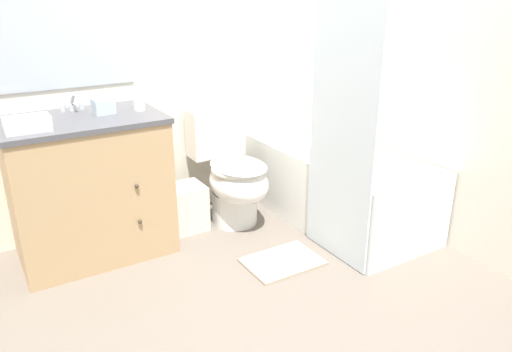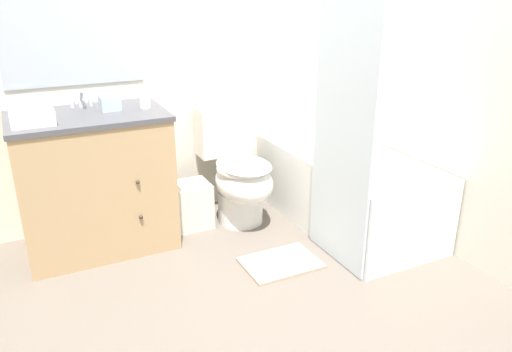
{
  "view_description": "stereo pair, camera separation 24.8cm",
  "coord_description": "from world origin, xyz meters",
  "px_view_note": "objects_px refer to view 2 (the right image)",
  "views": [
    {
      "loc": [
        -1.32,
        -1.65,
        1.57
      ],
      "look_at": [
        0.1,
        0.69,
        0.52
      ],
      "focal_mm": 35.0,
      "sensor_mm": 36.0,
      "label": 1
    },
    {
      "loc": [
        -1.11,
        -1.77,
        1.57
      ],
      "look_at": [
        0.1,
        0.69,
        0.52
      ],
      "focal_mm": 35.0,
      "sensor_mm": 36.0,
      "label": 2
    }
  ],
  "objects_px": {
    "vanity_cabinet": "(95,180)",
    "toilet": "(239,174)",
    "soap_dispenser": "(145,99)",
    "wastebasket": "(189,205)",
    "bathtub": "(344,188)",
    "tissue_box": "(110,102)",
    "hand_towel_folded": "(33,119)",
    "bath_mat": "(281,263)",
    "sink_faucet": "(82,102)",
    "bath_towel_folded": "(380,174)"
  },
  "relations": [
    {
      "from": "toilet",
      "to": "hand_towel_folded",
      "type": "distance_m",
      "value": 1.36
    },
    {
      "from": "bathtub",
      "to": "toilet",
      "type": "bearing_deg",
      "value": 152.18
    },
    {
      "from": "hand_towel_folded",
      "to": "bath_mat",
      "type": "relative_size",
      "value": 0.5
    },
    {
      "from": "soap_dispenser",
      "to": "bath_towel_folded",
      "type": "height_order",
      "value": "soap_dispenser"
    },
    {
      "from": "tissue_box",
      "to": "soap_dispenser",
      "type": "relative_size",
      "value": 0.93
    },
    {
      "from": "soap_dispenser",
      "to": "wastebasket",
      "type": "bearing_deg",
      "value": 0.36
    },
    {
      "from": "sink_faucet",
      "to": "vanity_cabinet",
      "type": "bearing_deg",
      "value": -90.0
    },
    {
      "from": "bathtub",
      "to": "wastebasket",
      "type": "xyz_separation_m",
      "value": [
        -0.99,
        0.4,
        -0.1
      ]
    },
    {
      "from": "vanity_cabinet",
      "to": "hand_towel_folded",
      "type": "height_order",
      "value": "hand_towel_folded"
    },
    {
      "from": "bathtub",
      "to": "tissue_box",
      "type": "distance_m",
      "value": 1.64
    },
    {
      "from": "toilet",
      "to": "hand_towel_folded",
      "type": "bearing_deg",
      "value": -176.34
    },
    {
      "from": "bath_mat",
      "to": "toilet",
      "type": "bearing_deg",
      "value": 87.75
    },
    {
      "from": "wastebasket",
      "to": "bath_towel_folded",
      "type": "xyz_separation_m",
      "value": [
        0.86,
        -0.9,
        0.4
      ]
    },
    {
      "from": "sink_faucet",
      "to": "tissue_box",
      "type": "distance_m",
      "value": 0.2
    },
    {
      "from": "toilet",
      "to": "wastebasket",
      "type": "relative_size",
      "value": 2.45
    },
    {
      "from": "vanity_cabinet",
      "to": "toilet",
      "type": "relative_size",
      "value": 1.18
    },
    {
      "from": "vanity_cabinet",
      "to": "bath_mat",
      "type": "distance_m",
      "value": 1.25
    },
    {
      "from": "hand_towel_folded",
      "to": "vanity_cabinet",
      "type": "bearing_deg",
      "value": 26.69
    },
    {
      "from": "tissue_box",
      "to": "hand_towel_folded",
      "type": "bearing_deg",
      "value": -157.48
    },
    {
      "from": "bath_mat",
      "to": "tissue_box",
      "type": "bearing_deg",
      "value": 135.03
    },
    {
      "from": "wastebasket",
      "to": "bath_mat",
      "type": "xyz_separation_m",
      "value": [
        0.32,
        -0.72,
        -0.15
      ]
    },
    {
      "from": "sink_faucet",
      "to": "toilet",
      "type": "relative_size",
      "value": 0.19
    },
    {
      "from": "bathtub",
      "to": "wastebasket",
      "type": "relative_size",
      "value": 4.51
    },
    {
      "from": "bathtub",
      "to": "bath_mat",
      "type": "xyz_separation_m",
      "value": [
        -0.67,
        -0.32,
        -0.25
      ]
    },
    {
      "from": "wastebasket",
      "to": "soap_dispenser",
      "type": "relative_size",
      "value": 2.29
    },
    {
      "from": "toilet",
      "to": "hand_towel_folded",
      "type": "relative_size",
      "value": 3.4
    },
    {
      "from": "sink_faucet",
      "to": "soap_dispenser",
      "type": "xyz_separation_m",
      "value": [
        0.34,
        -0.19,
        0.02
      ]
    },
    {
      "from": "sink_faucet",
      "to": "toilet",
      "type": "bearing_deg",
      "value": -14.74
    },
    {
      "from": "bath_towel_folded",
      "to": "toilet",
      "type": "bearing_deg",
      "value": 121.35
    },
    {
      "from": "wastebasket",
      "to": "bath_mat",
      "type": "distance_m",
      "value": 0.8
    },
    {
      "from": "vanity_cabinet",
      "to": "tissue_box",
      "type": "distance_m",
      "value": 0.49
    },
    {
      "from": "toilet",
      "to": "soap_dispenser",
      "type": "relative_size",
      "value": 5.61
    },
    {
      "from": "bath_towel_folded",
      "to": "soap_dispenser",
      "type": "bearing_deg",
      "value": 140.83
    },
    {
      "from": "soap_dispenser",
      "to": "bath_towel_folded",
      "type": "xyz_separation_m",
      "value": [
        1.11,
        -0.9,
        -0.37
      ]
    },
    {
      "from": "tissue_box",
      "to": "soap_dispenser",
      "type": "bearing_deg",
      "value": -12.74
    },
    {
      "from": "bathtub",
      "to": "wastebasket",
      "type": "distance_m",
      "value": 1.08
    },
    {
      "from": "bathtub",
      "to": "hand_towel_folded",
      "type": "height_order",
      "value": "hand_towel_folded"
    },
    {
      "from": "soap_dispenser",
      "to": "toilet",
      "type": "bearing_deg",
      "value": -5.59
    },
    {
      "from": "bath_towel_folded",
      "to": "bath_mat",
      "type": "relative_size",
      "value": 0.64
    },
    {
      "from": "vanity_cabinet",
      "to": "toilet",
      "type": "height_order",
      "value": "vanity_cabinet"
    },
    {
      "from": "sink_faucet",
      "to": "tissue_box",
      "type": "bearing_deg",
      "value": -44.92
    },
    {
      "from": "vanity_cabinet",
      "to": "sink_faucet",
      "type": "xyz_separation_m",
      "value": [
        -0.0,
        0.18,
        0.46
      ]
    },
    {
      "from": "hand_towel_folded",
      "to": "bath_towel_folded",
      "type": "distance_m",
      "value": 1.94
    },
    {
      "from": "sink_faucet",
      "to": "wastebasket",
      "type": "height_order",
      "value": "sink_faucet"
    },
    {
      "from": "toilet",
      "to": "bathtub",
      "type": "height_order",
      "value": "toilet"
    },
    {
      "from": "tissue_box",
      "to": "bath_mat",
      "type": "height_order",
      "value": "tissue_box"
    },
    {
      "from": "soap_dispenser",
      "to": "hand_towel_folded",
      "type": "relative_size",
      "value": 0.61
    },
    {
      "from": "tissue_box",
      "to": "toilet",
      "type": "bearing_deg",
      "value": -7.43
    },
    {
      "from": "sink_faucet",
      "to": "hand_towel_folded",
      "type": "xyz_separation_m",
      "value": [
        -0.3,
        -0.33,
        0.0
      ]
    },
    {
      "from": "wastebasket",
      "to": "soap_dispenser",
      "type": "bearing_deg",
      "value": -179.64
    }
  ]
}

